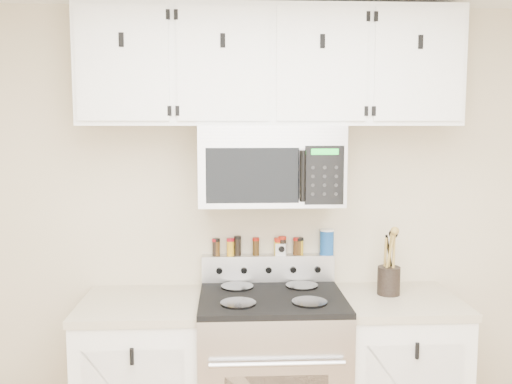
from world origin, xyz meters
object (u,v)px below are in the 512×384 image
(salt_canister, at_px, (327,242))
(range, at_px, (271,378))
(utensil_crock, at_px, (389,278))
(microwave, at_px, (270,165))

(salt_canister, bearing_deg, range, -140.30)
(range, height_order, utensil_crock, utensil_crock)
(microwave, relative_size, salt_canister, 5.13)
(utensil_crock, bearing_deg, salt_canister, 146.08)
(range, relative_size, salt_canister, 7.42)
(microwave, relative_size, utensil_crock, 2.11)
(range, bearing_deg, microwave, 89.77)
(range, relative_size, microwave, 1.45)
(utensil_crock, relative_size, salt_canister, 2.43)
(utensil_crock, distance_m, salt_canister, 0.41)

